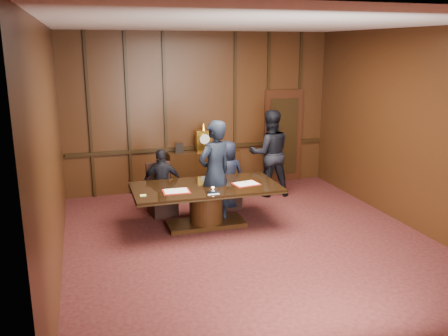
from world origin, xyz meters
name	(u,v)px	position (x,y,z in m)	size (l,w,h in m)	color
room	(257,141)	(0.07, 0.14, 1.72)	(7.00, 7.04, 3.50)	black
sideboard	(204,169)	(0.00, 3.26, 0.49)	(1.60, 0.45, 1.54)	black
conference_table	(206,199)	(-0.52, 1.10, 0.51)	(2.62, 1.32, 0.76)	black
folder_left	(176,191)	(-1.10, 0.91, 0.77)	(0.47, 0.34, 0.02)	#A7190F
folder_right	(246,184)	(0.20, 0.99, 0.77)	(0.51, 0.40, 0.02)	#A7190F
inkstand	(213,190)	(-0.52, 0.65, 0.81)	(0.20, 0.14, 0.12)	white
notepad	(143,195)	(-1.67, 0.84, 0.77)	(0.10, 0.07, 0.01)	#F3F578
chair_left	(162,199)	(-1.18, 1.98, 0.29)	(0.55, 0.55, 0.99)	black
chair_right	(226,193)	(0.12, 1.98, 0.29)	(0.55, 0.55, 0.99)	black
signatory_left	(162,183)	(-1.17, 1.90, 0.65)	(0.76, 0.32, 1.30)	black
signatory_right	(227,175)	(0.13, 1.90, 0.70)	(0.68, 0.44, 1.39)	black
witness_left	(215,173)	(-0.33, 1.17, 0.96)	(0.70, 0.46, 1.92)	black
witness_right	(270,153)	(1.28, 2.51, 0.94)	(0.91, 0.71, 1.87)	black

